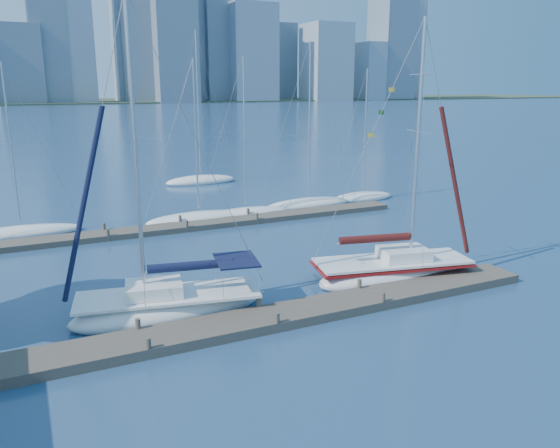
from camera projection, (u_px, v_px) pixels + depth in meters
name	position (u px, v px, depth m)	size (l,w,h in m)	color
ground	(268.00, 323.00, 22.14)	(700.00, 700.00, 0.00)	navy
near_dock	(268.00, 319.00, 22.09)	(26.00, 2.00, 0.40)	#493E35
far_dock	(198.00, 225.00, 36.93)	(30.00, 1.80, 0.36)	#493E35
far_shore	(32.00, 102.00, 302.15)	(800.00, 100.00, 1.50)	#38472D
sailboat_navy	(168.00, 291.00, 22.70)	(8.44, 4.10, 13.35)	white
sailboat_maroon	(393.00, 259.00, 27.07)	(8.65, 4.37, 12.96)	white
bg_boat_0	(22.00, 232.00, 34.92)	(7.71, 4.34, 11.04)	white
bg_boat_2	(199.00, 218.00, 38.60)	(7.75, 2.85, 11.45)	white
bg_boat_3	(246.00, 213.00, 40.08)	(7.00, 3.92, 11.62)	white
bg_boat_4	(308.00, 204.00, 43.25)	(7.68, 4.75, 12.87)	white
bg_boat_5	(363.00, 197.00, 45.93)	(5.97, 3.18, 11.00)	white
bg_boat_7	(201.00, 180.00, 53.63)	(7.36, 4.90, 14.70)	white
skyline	(72.00, 33.00, 276.65)	(503.24, 51.31, 118.40)	#7E90A3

